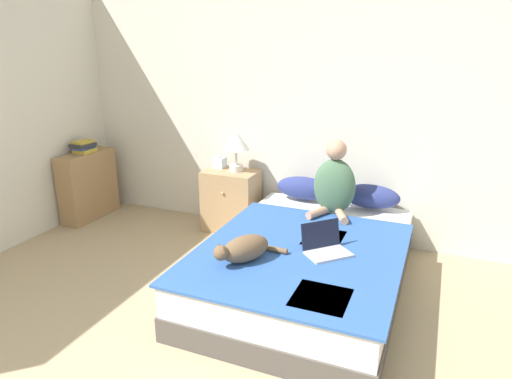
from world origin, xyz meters
TOP-DOWN VIEW (x-y plane):
  - wall_back at (0.00, 3.66)m, footprint 6.12×0.05m
  - bed at (0.31, 2.52)m, footprint 1.48×2.13m
  - pillow_near at (-0.02, 3.45)m, footprint 0.54×0.22m
  - pillow_far at (0.63, 3.45)m, footprint 0.54×0.22m
  - person_sitting at (0.35, 3.18)m, footprint 0.38×0.37m
  - cat_tabby at (-0.00, 2.00)m, footprint 0.41×0.46m
  - laptop_open at (0.49, 2.36)m, footprint 0.40×0.40m
  - nightstand at (-0.78, 3.40)m, footprint 0.55×0.40m
  - table_lamp at (-0.72, 3.41)m, footprint 0.27×0.27m
  - tissue_box at (-0.95, 3.47)m, footprint 0.12×0.12m
  - bookshelf at (-2.41, 3.10)m, footprint 0.24×0.70m
  - book_stack_top at (-2.41, 3.11)m, footprint 0.21×0.25m

SIDE VIEW (x-z plane):
  - bed at x=0.31m, z-range 0.00..0.42m
  - nightstand at x=-0.78m, z-range 0.00..0.64m
  - bookshelf at x=-2.41m, z-range 0.00..0.75m
  - laptop_open at x=0.49m, z-range 0.36..0.58m
  - cat_tabby at x=0.00m, z-range 0.43..0.61m
  - pillow_near at x=-0.02m, z-range 0.43..0.65m
  - pillow_far at x=0.63m, z-range 0.43..0.65m
  - tissue_box at x=-0.95m, z-range 0.63..0.77m
  - person_sitting at x=0.35m, z-range 0.37..1.04m
  - book_stack_top at x=-2.41m, z-range 0.75..0.88m
  - table_lamp at x=-0.72m, z-range 0.73..1.15m
  - wall_back at x=0.00m, z-range 0.00..2.55m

